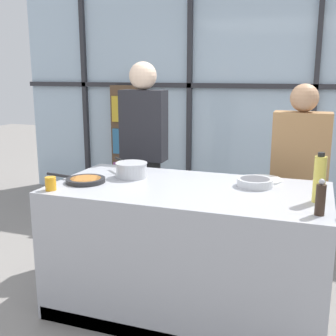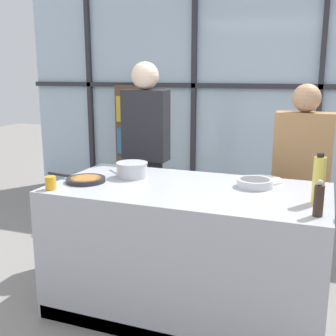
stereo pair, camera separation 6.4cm
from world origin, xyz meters
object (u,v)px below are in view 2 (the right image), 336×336
at_px(white_plate, 263,180).
at_px(juice_glass_near, 51,183).
at_px(oil_bottle, 319,180).
at_px(saucepan, 132,169).
at_px(mixing_bowl, 255,183).
at_px(spectator_far_left, 146,145).
at_px(spectator_center_left, 301,171).
at_px(frying_pan, 85,179).
at_px(pepper_grinder, 319,200).

distance_m(white_plate, juice_glass_near, 1.51).
relative_size(oil_bottle, juice_glass_near, 3.38).
xyz_separation_m(saucepan, oil_bottle, (1.33, -0.19, 0.08)).
distance_m(saucepan, oil_bottle, 1.35).
relative_size(saucepan, juice_glass_near, 3.99).
relative_size(mixing_bowl, oil_bottle, 0.80).
distance_m(spectator_far_left, saucepan, 0.79).
height_order(spectator_center_left, juice_glass_near, spectator_center_left).
relative_size(spectator_center_left, white_plate, 5.85).
xyz_separation_m(spectator_center_left, mixing_bowl, (-0.27, -0.72, 0.05)).
bearing_deg(mixing_bowl, juice_glass_near, -156.65).
distance_m(saucepan, mixing_bowl, 0.92).
bearing_deg(spectator_center_left, mixing_bowl, 69.53).
relative_size(spectator_center_left, oil_bottle, 5.24).
xyz_separation_m(spectator_far_left, mixing_bowl, (1.13, -0.72, -0.09)).
height_order(frying_pan, oil_bottle, oil_bottle).
bearing_deg(spectator_far_left, frying_pan, 87.67).
bearing_deg(pepper_grinder, spectator_far_left, 142.31).
distance_m(frying_pan, juice_glass_near, 0.28).
distance_m(oil_bottle, pepper_grinder, 0.26).
bearing_deg(mixing_bowl, white_plate, 80.18).
height_order(spectator_center_left, pepper_grinder, spectator_center_left).
bearing_deg(spectator_center_left, juice_glass_near, 39.36).
bearing_deg(spectator_far_left, juice_glass_near, 83.39).
relative_size(spectator_center_left, juice_glass_near, 17.72).
xyz_separation_m(spectator_center_left, frying_pan, (-1.44, -1.01, 0.04)).
bearing_deg(saucepan, frying_pan, -135.74).
bearing_deg(frying_pan, saucepan, 44.26).
bearing_deg(pepper_grinder, frying_pan, 173.08).
relative_size(saucepan, white_plate, 1.32).
bearing_deg(saucepan, spectator_center_left, 32.66).
distance_m(saucepan, white_plate, 0.98).
distance_m(spectator_far_left, frying_pan, 1.01).
xyz_separation_m(spectator_center_left, pepper_grinder, (0.16, -1.20, 0.11)).
distance_m(saucepan, juice_glass_near, 0.63).
relative_size(oil_bottle, pepper_grinder, 1.48).
relative_size(spectator_far_left, saucepan, 4.94).
distance_m(white_plate, mixing_bowl, 0.19).
height_order(spectator_center_left, oil_bottle, spectator_center_left).
bearing_deg(spectator_far_left, oil_bottle, 148.47).
distance_m(spectator_far_left, mixing_bowl, 1.34).
xyz_separation_m(pepper_grinder, juice_glass_near, (-1.70, -0.07, -0.05)).
distance_m(spectator_far_left, spectator_center_left, 1.41).
bearing_deg(saucepan, mixing_bowl, 2.66).
bearing_deg(juice_glass_near, frying_pan, 67.79).
bearing_deg(spectator_center_left, frying_pan, 35.01).
bearing_deg(oil_bottle, pepper_grinder, -87.75).
distance_m(spectator_far_left, juice_glass_near, 1.28).
relative_size(spectator_far_left, white_plate, 6.50).
relative_size(spectator_far_left, spectator_center_left, 1.11).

